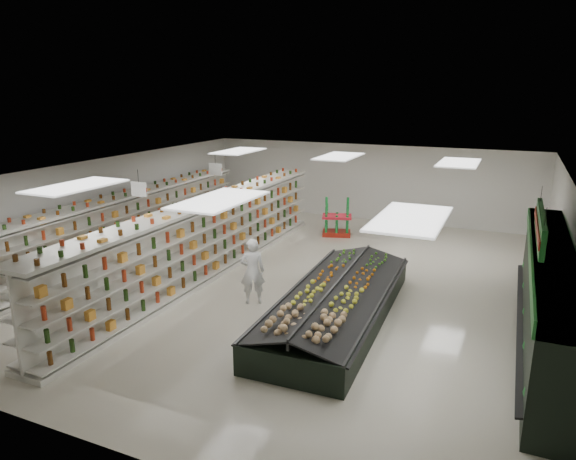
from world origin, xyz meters
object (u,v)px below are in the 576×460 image
at_px(gondola_left, 133,225).
at_px(shopper_main, 252,271).
at_px(soda_endcap, 337,218).
at_px(produce_island, 337,302).
at_px(shopper_background, 216,219).
at_px(gondola_center, 207,241).

relative_size(gondola_left, shopper_main, 6.80).
height_order(soda_endcap, shopper_main, shopper_main).
bearing_deg(produce_island, shopper_background, 143.45).
relative_size(gondola_center, soda_endcap, 9.29).
height_order(produce_island, shopper_main, shopper_main).
xyz_separation_m(gondola_center, shopper_background, (-1.66, 3.20, -0.20)).
bearing_deg(shopper_background, shopper_main, -144.53).
height_order(shopper_main, shopper_background, shopper_main).
distance_m(shopper_main, shopper_background, 6.02).
distance_m(gondola_left, produce_island, 8.47).
distance_m(gondola_center, produce_island, 4.82).
xyz_separation_m(soda_endcap, shopper_main, (0.05, -7.03, 0.19)).
distance_m(gondola_left, gondola_center, 3.67).
height_order(gondola_center, produce_island, gondola_center).
height_order(soda_endcap, shopper_background, shopper_background).
xyz_separation_m(gondola_left, shopper_background, (1.88, 2.28, -0.11)).
bearing_deg(gondola_center, soda_endcap, 69.01).
bearing_deg(shopper_background, gondola_center, -157.59).
relative_size(shopper_main, shopper_background, 1.05).
bearing_deg(shopper_main, soda_endcap, -119.28).
distance_m(produce_island, shopper_background, 7.77).
bearing_deg(gondola_center, gondola_left, 165.52).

